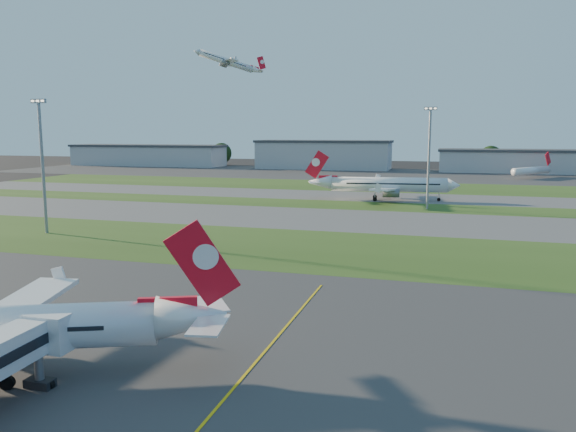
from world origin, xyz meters
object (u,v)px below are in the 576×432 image
at_px(light_mast_west, 42,157).
at_px(light_mast_centre, 429,151).
at_px(mini_jet_near, 531,170).
at_px(airliner_taxiing, 387,185).

distance_m(light_mast_west, light_mast_centre, 89.64).
xyz_separation_m(light_mast_west, light_mast_centre, (70.00, 56.00, 0.00)).
bearing_deg(mini_jet_near, light_mast_west, -175.96).
distance_m(airliner_taxiing, light_mast_west, 93.27).
bearing_deg(light_mast_centre, mini_jet_near, 71.04).
height_order(mini_jet_near, light_mast_centre, light_mast_centre).
height_order(mini_jet_near, light_mast_west, light_mast_west).
bearing_deg(mini_jet_near, airliner_taxiing, -170.91).
bearing_deg(airliner_taxiing, mini_jet_near, -125.23).
bearing_deg(light_mast_west, mini_jet_near, 57.19).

